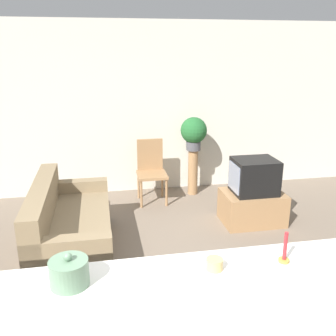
{
  "coord_description": "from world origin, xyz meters",
  "views": [
    {
      "loc": [
        -0.52,
        -2.51,
        2.27
      ],
      "look_at": [
        0.29,
        1.87,
        0.85
      ],
      "focal_mm": 40.0,
      "sensor_mm": 36.0,
      "label": 1
    }
  ],
  "objects_px": {
    "potted_plant": "(194,132)",
    "television": "(254,176)",
    "couch": "(70,230)",
    "wooden_chair": "(151,168)",
    "decorative_bowl": "(69,272)"
  },
  "relations": [
    {
      "from": "wooden_chair",
      "to": "potted_plant",
      "type": "height_order",
      "value": "potted_plant"
    },
    {
      "from": "couch",
      "to": "decorative_bowl",
      "type": "xyz_separation_m",
      "value": [
        0.18,
        -2.04,
        0.75
      ]
    },
    {
      "from": "potted_plant",
      "to": "decorative_bowl",
      "type": "bearing_deg",
      "value": -114.44
    },
    {
      "from": "potted_plant",
      "to": "decorative_bowl",
      "type": "height_order",
      "value": "potted_plant"
    },
    {
      "from": "potted_plant",
      "to": "wooden_chair",
      "type": "bearing_deg",
      "value": -167.91
    },
    {
      "from": "wooden_chair",
      "to": "decorative_bowl",
      "type": "relative_size",
      "value": 4.25
    },
    {
      "from": "decorative_bowl",
      "to": "couch",
      "type": "bearing_deg",
      "value": 95.1
    },
    {
      "from": "wooden_chair",
      "to": "decorative_bowl",
      "type": "distance_m",
      "value": 3.67
    },
    {
      "from": "couch",
      "to": "decorative_bowl",
      "type": "bearing_deg",
      "value": -84.9
    },
    {
      "from": "potted_plant",
      "to": "television",
      "type": "bearing_deg",
      "value": -65.74
    },
    {
      "from": "wooden_chair",
      "to": "potted_plant",
      "type": "relative_size",
      "value": 1.83
    },
    {
      "from": "television",
      "to": "wooden_chair",
      "type": "xyz_separation_m",
      "value": [
        -1.23,
        1.03,
        -0.14
      ]
    },
    {
      "from": "television",
      "to": "potted_plant",
      "type": "bearing_deg",
      "value": 114.26
    },
    {
      "from": "couch",
      "to": "wooden_chair",
      "type": "xyz_separation_m",
      "value": [
        1.14,
        1.46,
        0.22
      ]
    },
    {
      "from": "television",
      "to": "potted_plant",
      "type": "xyz_separation_m",
      "value": [
        -0.53,
        1.18,
        0.37
      ]
    }
  ]
}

